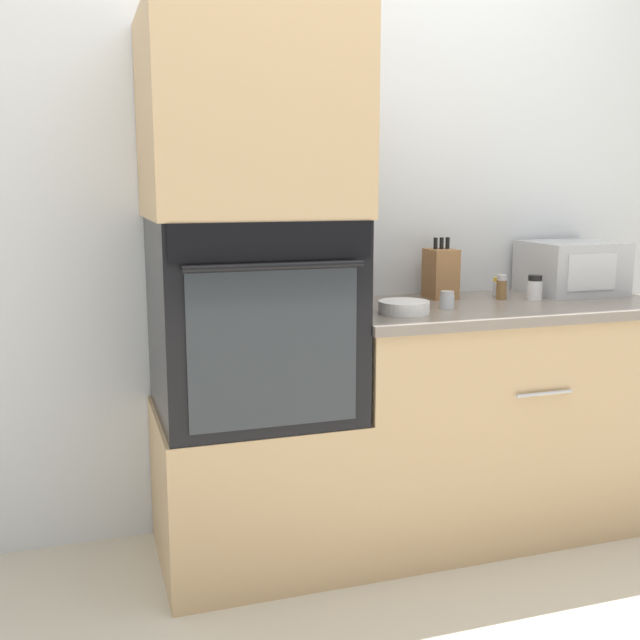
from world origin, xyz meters
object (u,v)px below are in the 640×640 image
microwave (571,268)px  wall_oven (252,317)px  bowl (404,307)px  condiment_jar_far (535,288)px  condiment_jar_mid (497,287)px  condiment_jar_back (501,287)px  condiment_jar_near (447,300)px  knife_block (441,273)px

microwave → wall_oven: bearing=-174.5°
bowl → condiment_jar_far: size_ratio=1.88×
microwave → condiment_jar_mid: 0.34m
condiment_jar_far → condiment_jar_back: bearing=157.8°
microwave → condiment_jar_far: (-0.24, -0.10, -0.06)m
condiment_jar_far → wall_oven: bearing=-178.6°
wall_oven → bowl: wall_oven is taller
condiment_jar_near → condiment_jar_far: bearing=11.2°
microwave → condiment_jar_near: 0.69m
bowl → condiment_jar_mid: 0.56m
microwave → condiment_jar_near: microwave is taller
wall_oven → microwave: bearing=5.5°
wall_oven → condiment_jar_back: (1.01, 0.08, 0.05)m
microwave → bowl: bearing=-164.7°
microwave → condiment_jar_back: (-0.36, -0.06, -0.06)m
microwave → bowl: size_ratio=1.99×
condiment_jar_far → bowl: bearing=-168.2°
bowl → condiment_jar_back: bearing=19.6°
microwave → condiment_jar_far: bearing=-156.5°
knife_block → condiment_jar_near: size_ratio=3.80×
condiment_jar_back → condiment_jar_mid: bearing=72.7°
microwave → knife_block: size_ratio=1.49×
knife_block → condiment_jar_mid: (0.23, -0.04, -0.06)m
microwave → condiment_jar_mid: bearing=178.8°
knife_block → condiment_jar_far: (0.33, -0.15, -0.05)m
bowl → condiment_jar_mid: bearing=25.0°
wall_oven → microwave: size_ratio=1.88×
condiment_jar_mid → condiment_jar_back: bearing=-107.3°
bowl → condiment_jar_near: condiment_jar_near is taller
condiment_jar_far → condiment_jar_back: same height
condiment_jar_mid → condiment_jar_back: 0.07m
wall_oven → condiment_jar_back: wall_oven is taller
knife_block → condiment_jar_mid: knife_block is taller
bowl → condiment_jar_far: bearing=11.8°
bowl → condiment_jar_near: bearing=13.1°
wall_oven → condiment_jar_near: size_ratio=10.69×
knife_block → condiment_jar_mid: size_ratio=3.06×
wall_oven → condiment_jar_near: 0.71m
microwave → condiment_jar_near: (-0.66, -0.19, -0.08)m
wall_oven → microwave: wall_oven is taller
wall_oven → microwave: 1.37m
bowl → condiment_jar_far: 0.62m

